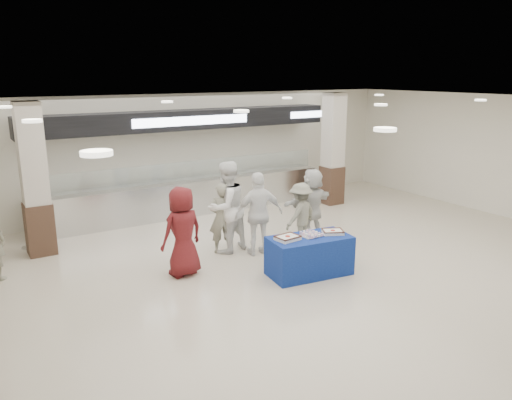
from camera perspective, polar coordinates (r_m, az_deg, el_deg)
ground at (r=9.44m, az=6.43°, el=-9.13°), size 14.00×14.00×0.00m
serving_line at (r=13.56m, az=-7.68°, el=3.22°), size 8.70×0.85×2.80m
column_left at (r=11.26m, az=-23.97°, el=1.74°), size 0.55×0.55×3.20m
column_right at (r=14.62m, az=8.76°, el=5.47°), size 0.55×0.55×3.20m
display_table at (r=9.58m, az=6.12°, el=-6.34°), size 1.64×0.97×0.75m
sheet_cake_left at (r=9.25m, az=3.64°, el=-4.30°), size 0.45×0.37×0.09m
sheet_cake_right at (r=9.69m, az=8.76°, el=-3.57°), size 0.48×0.44×0.09m
cupcake_tray at (r=9.51m, az=6.35°, el=-3.90°), size 0.42×0.33×0.07m
civilian_maroon at (r=9.45m, az=-8.40°, el=-3.59°), size 0.93×0.69×1.72m
soldier_a at (r=10.58m, az=-3.95°, el=-2.07°), size 0.64×0.52×1.53m
chef_tall at (r=10.58m, az=-3.38°, el=-0.82°), size 1.11×0.96×1.96m
chef_short at (r=10.41m, az=0.34°, el=-1.60°), size 1.11×0.65×1.77m
soldier_b at (r=11.05m, az=5.12°, el=-1.66°), size 1.03×0.78×1.42m
civilian_white at (r=11.60m, az=6.42°, el=-0.37°), size 1.58×0.78×1.63m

